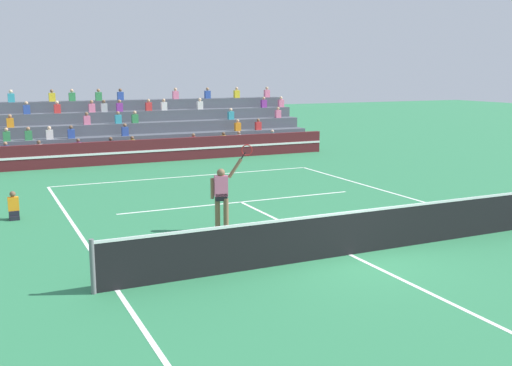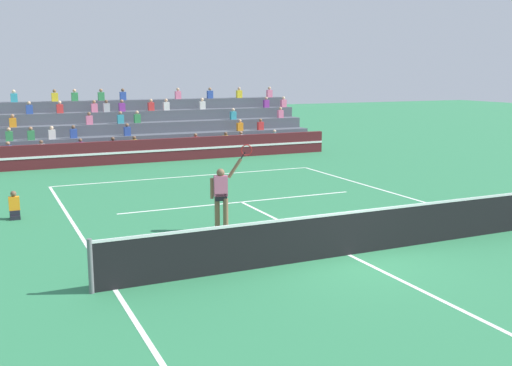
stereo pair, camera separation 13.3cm
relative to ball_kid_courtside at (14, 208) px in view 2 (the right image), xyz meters
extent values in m
plane|color=#2D7A4C|center=(6.97, -7.07, -0.33)|extent=(120.00, 120.00, 0.00)
cube|color=white|center=(6.97, 4.83, -0.33)|extent=(11.00, 0.10, 0.01)
cube|color=white|center=(1.47, -7.07, -0.33)|extent=(0.10, 23.80, 0.01)
cube|color=white|center=(6.97, -0.65, -0.33)|extent=(8.25, 0.10, 0.01)
cube|color=white|center=(6.97, -7.07, -0.33)|extent=(0.10, 12.85, 0.01)
cylinder|color=slate|center=(1.02, -7.07, 0.22)|extent=(0.10, 0.10, 1.10)
cube|color=black|center=(6.97, -7.07, 0.17)|extent=(11.90, 0.02, 1.00)
cube|color=white|center=(6.97, -7.07, 0.70)|extent=(11.90, 0.04, 0.06)
cube|color=#51191E|center=(6.97, 9.38, 0.22)|extent=(18.00, 0.24, 1.10)
cube|color=white|center=(6.97, 9.25, 0.22)|extent=(18.00, 0.02, 0.10)
cube|color=#4C515B|center=(6.97, 10.65, -0.06)|extent=(18.35, 0.95, 0.55)
cube|color=#B2B2B7|center=(11.74, 10.48, 0.44)|extent=(0.32, 0.22, 0.44)
sphere|color=#9E7051|center=(11.74, 10.48, 0.76)|extent=(0.18, 0.18, 0.18)
cube|color=#2D4CA5|center=(0.32, 10.48, 0.44)|extent=(0.32, 0.22, 0.44)
sphere|color=#9E7051|center=(0.32, 10.48, 0.76)|extent=(0.18, 0.18, 0.18)
cube|color=teal|center=(13.72, 10.48, 0.44)|extent=(0.32, 0.22, 0.44)
sphere|color=beige|center=(13.72, 10.48, 0.76)|extent=(0.18, 0.18, 0.18)
cube|color=black|center=(5.01, 10.48, 0.44)|extent=(0.32, 0.22, 0.44)
sphere|color=brown|center=(5.01, 10.48, 0.76)|extent=(0.18, 0.18, 0.18)
cube|color=yellow|center=(10.87, 10.48, 0.44)|extent=(0.32, 0.22, 0.44)
sphere|color=brown|center=(10.87, 10.48, 0.76)|extent=(0.18, 0.18, 0.18)
cube|color=yellow|center=(6.06, 10.48, 0.44)|extent=(0.32, 0.22, 0.44)
sphere|color=brown|center=(6.06, 10.48, 0.76)|extent=(0.18, 0.18, 0.18)
cube|color=silver|center=(1.74, 10.48, 0.44)|extent=(0.32, 0.22, 0.44)
sphere|color=brown|center=(1.74, 10.48, 0.76)|extent=(0.18, 0.18, 0.18)
cube|color=red|center=(9.21, 10.48, 0.44)|extent=(0.32, 0.22, 0.44)
sphere|color=brown|center=(9.21, 10.48, 0.76)|extent=(0.18, 0.18, 0.18)
cube|color=purple|center=(3.49, 10.48, 0.44)|extent=(0.32, 0.22, 0.44)
sphere|color=brown|center=(3.49, 10.48, 0.76)|extent=(0.18, 0.18, 0.18)
cube|color=#4C515B|center=(6.97, 11.60, 0.22)|extent=(18.35, 0.95, 1.10)
cube|color=red|center=(13.32, 11.43, 0.99)|extent=(0.32, 0.22, 0.44)
sphere|color=brown|center=(13.32, 11.43, 1.31)|extent=(0.18, 0.18, 0.18)
cube|color=#338C4C|center=(1.39, 11.43, 0.99)|extent=(0.32, 0.22, 0.44)
sphere|color=#9E7051|center=(1.39, 11.43, 1.31)|extent=(0.18, 0.18, 0.18)
cube|color=orange|center=(12.09, 11.43, 0.99)|extent=(0.32, 0.22, 0.44)
sphere|color=tan|center=(12.09, 11.43, 1.31)|extent=(0.18, 0.18, 0.18)
cube|color=#2D4CA5|center=(5.94, 11.43, 0.99)|extent=(0.32, 0.22, 0.44)
sphere|color=brown|center=(5.94, 11.43, 1.31)|extent=(0.18, 0.18, 0.18)
cube|color=silver|center=(2.33, 11.43, 0.99)|extent=(0.32, 0.22, 0.44)
sphere|color=beige|center=(2.33, 11.43, 1.31)|extent=(0.18, 0.18, 0.18)
cube|color=#338C4C|center=(0.44, 11.43, 0.99)|extent=(0.32, 0.22, 0.44)
sphere|color=tan|center=(0.44, 11.43, 1.31)|extent=(0.18, 0.18, 0.18)
cube|color=#2D4CA5|center=(3.33, 11.43, 0.99)|extent=(0.32, 0.22, 0.44)
sphere|color=brown|center=(3.33, 11.43, 1.31)|extent=(0.18, 0.18, 0.18)
cube|color=#4C515B|center=(6.97, 12.55, 0.49)|extent=(18.35, 0.95, 1.65)
cube|color=teal|center=(5.83, 12.38, 1.54)|extent=(0.32, 0.22, 0.44)
sphere|color=#9E7051|center=(5.83, 12.38, 1.86)|extent=(0.18, 0.18, 0.18)
cube|color=#338C4C|center=(6.69, 12.38, 1.54)|extent=(0.32, 0.22, 0.44)
sphere|color=tan|center=(6.69, 12.38, 1.86)|extent=(0.18, 0.18, 0.18)
cube|color=orange|center=(0.68, 12.38, 1.54)|extent=(0.32, 0.22, 0.44)
sphere|color=#9E7051|center=(0.68, 12.38, 1.86)|extent=(0.18, 0.18, 0.18)
cube|color=teal|center=(12.09, 12.38, 1.54)|extent=(0.32, 0.22, 0.44)
sphere|color=beige|center=(12.09, 12.38, 1.86)|extent=(0.18, 0.18, 0.18)
cube|color=pink|center=(15.04, 12.38, 1.54)|extent=(0.32, 0.22, 0.44)
sphere|color=tan|center=(15.04, 12.38, 1.86)|extent=(0.18, 0.18, 0.18)
cube|color=pink|center=(4.26, 12.38, 1.54)|extent=(0.32, 0.22, 0.44)
sphere|color=brown|center=(4.26, 12.38, 1.86)|extent=(0.18, 0.18, 0.18)
cube|color=#4C515B|center=(6.97, 13.50, 0.77)|extent=(18.35, 0.95, 2.20)
cube|color=red|center=(7.70, 13.33, 2.09)|extent=(0.32, 0.22, 0.44)
sphere|color=tan|center=(7.70, 13.33, 2.41)|extent=(0.18, 0.18, 0.18)
cube|color=silver|center=(8.54, 13.33, 2.09)|extent=(0.32, 0.22, 0.44)
sphere|color=tan|center=(8.54, 13.33, 2.41)|extent=(0.18, 0.18, 0.18)
cube|color=red|center=(2.98, 13.33, 2.09)|extent=(0.32, 0.22, 0.44)
sphere|color=beige|center=(2.98, 13.33, 2.41)|extent=(0.18, 0.18, 0.18)
cube|color=pink|center=(15.72, 13.33, 2.09)|extent=(0.32, 0.22, 0.44)
sphere|color=beige|center=(15.72, 13.33, 2.41)|extent=(0.18, 0.18, 0.18)
cube|color=purple|center=(14.58, 13.33, 2.09)|extent=(0.32, 0.22, 0.44)
sphere|color=tan|center=(14.58, 13.33, 2.41)|extent=(0.18, 0.18, 0.18)
cube|color=silver|center=(10.62, 13.33, 2.09)|extent=(0.32, 0.22, 0.44)
sphere|color=beige|center=(10.62, 13.33, 2.41)|extent=(0.18, 0.18, 0.18)
cube|color=#2D4CA5|center=(1.53, 13.33, 2.09)|extent=(0.32, 0.22, 0.44)
sphere|color=tan|center=(1.53, 13.33, 2.41)|extent=(0.18, 0.18, 0.18)
cube|color=#B2B2B7|center=(5.32, 13.33, 2.09)|extent=(0.32, 0.22, 0.44)
sphere|color=brown|center=(5.32, 13.33, 2.41)|extent=(0.18, 0.18, 0.18)
cube|color=pink|center=(4.70, 13.33, 2.09)|extent=(0.32, 0.22, 0.44)
sphere|color=#9E7051|center=(4.70, 13.33, 2.41)|extent=(0.18, 0.18, 0.18)
cube|color=purple|center=(6.13, 13.33, 2.09)|extent=(0.32, 0.22, 0.44)
sphere|color=#9E7051|center=(6.13, 13.33, 2.41)|extent=(0.18, 0.18, 0.18)
cube|color=#4C515B|center=(6.97, 14.45, 1.04)|extent=(18.35, 0.95, 2.75)
cube|color=#338C4C|center=(3.88, 14.28, 2.64)|extent=(0.32, 0.22, 0.44)
sphere|color=tan|center=(3.88, 14.28, 2.96)|extent=(0.18, 0.18, 0.18)
cube|color=pink|center=(9.52, 14.28, 2.64)|extent=(0.32, 0.22, 0.44)
sphere|color=tan|center=(9.52, 14.28, 2.96)|extent=(0.18, 0.18, 0.18)
cube|color=#2D4CA5|center=(6.41, 14.28, 2.64)|extent=(0.32, 0.22, 0.44)
sphere|color=brown|center=(6.41, 14.28, 2.96)|extent=(0.18, 0.18, 0.18)
cube|color=#2D4CA5|center=(11.44, 14.28, 2.64)|extent=(0.32, 0.22, 0.44)
sphere|color=#9E7051|center=(11.44, 14.28, 2.96)|extent=(0.18, 0.18, 0.18)
cube|color=yellow|center=(13.27, 14.28, 2.64)|extent=(0.32, 0.22, 0.44)
sphere|color=tan|center=(13.27, 14.28, 2.96)|extent=(0.18, 0.18, 0.18)
cube|color=yellow|center=(2.87, 14.28, 2.64)|extent=(0.32, 0.22, 0.44)
sphere|color=brown|center=(2.87, 14.28, 2.96)|extent=(0.18, 0.18, 0.18)
cube|color=#338C4C|center=(5.25, 14.28, 2.64)|extent=(0.32, 0.22, 0.44)
sphere|color=#9E7051|center=(5.25, 14.28, 2.96)|extent=(0.18, 0.18, 0.18)
cube|color=pink|center=(15.25, 14.28, 2.64)|extent=(0.32, 0.22, 0.44)
sphere|color=tan|center=(15.25, 14.28, 2.96)|extent=(0.18, 0.18, 0.18)
cube|color=teal|center=(0.91, 14.28, 2.64)|extent=(0.32, 0.22, 0.44)
sphere|color=beige|center=(0.91, 14.28, 2.96)|extent=(0.18, 0.18, 0.18)
cube|color=black|center=(0.00, 0.00, -0.27)|extent=(0.28, 0.36, 0.12)
cube|color=black|center=(0.00, 0.00, -0.15)|extent=(0.28, 0.24, 0.18)
cube|color=orange|center=(0.00, 0.00, 0.14)|extent=(0.30, 0.18, 0.40)
sphere|color=brown|center=(0.00, 0.00, 0.43)|extent=(0.17, 0.17, 0.17)
cylinder|color=brown|center=(4.94, -3.70, 0.12)|extent=(0.14, 0.14, 0.90)
cylinder|color=brown|center=(5.14, -3.83, 0.12)|extent=(0.14, 0.14, 0.90)
cube|color=black|center=(5.03, -3.74, 0.61)|extent=(0.36, 0.27, 0.20)
cube|color=pink|center=(5.03, -3.74, 0.91)|extent=(0.40, 0.28, 0.56)
sphere|color=brown|center=(5.03, -3.74, 1.27)|extent=(0.22, 0.22, 0.22)
cube|color=white|center=(4.95, -3.66, -0.29)|extent=(0.18, 0.28, 0.09)
cube|color=white|center=(5.15, -3.79, -0.29)|extent=(0.18, 0.28, 0.09)
cylinder|color=brown|center=(4.80, -3.69, 0.85)|extent=(0.09, 0.09, 0.56)
cylinder|color=brown|center=(5.41, -3.83, 1.38)|extent=(0.42, 0.18, 0.55)
cylinder|color=black|center=(5.63, -3.88, 1.71)|extent=(0.15, 0.07, 0.20)
torus|color=#B21E1E|center=(5.72, -3.91, 1.86)|extent=(0.42, 0.13, 0.43)
sphere|color=#C6DB33|center=(6.07, -5.37, -0.30)|extent=(0.07, 0.07, 0.07)
camera|label=1|loc=(-0.82, -18.44, 3.92)|focal=42.00mm
camera|label=2|loc=(-0.70, -18.49, 3.92)|focal=42.00mm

